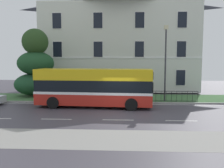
{
  "coord_description": "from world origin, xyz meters",
  "views": [
    {
      "loc": [
        0.37,
        -16.68,
        3.81
      ],
      "look_at": [
        -0.72,
        4.69,
        1.66
      ],
      "focal_mm": 38.1,
      "sensor_mm": 36.0,
      "label": 1
    }
  ],
  "objects_px": {
    "georgian_townhouse": "(120,40)",
    "street_lamp_post": "(166,58)",
    "single_decker_bus": "(94,87)",
    "litter_bin": "(141,94)",
    "evergreen_tree": "(35,67)"
  },
  "relations": [
    {
      "from": "georgian_townhouse",
      "to": "evergreen_tree",
      "type": "relative_size",
      "value": 2.75
    },
    {
      "from": "single_decker_bus",
      "to": "street_lamp_post",
      "type": "distance_m",
      "value": 7.03
    },
    {
      "from": "single_decker_bus",
      "to": "litter_bin",
      "type": "distance_m",
      "value": 4.99
    },
    {
      "from": "street_lamp_post",
      "to": "litter_bin",
      "type": "bearing_deg",
      "value": 170.16
    },
    {
      "from": "street_lamp_post",
      "to": "litter_bin",
      "type": "distance_m",
      "value": 3.97
    },
    {
      "from": "street_lamp_post",
      "to": "single_decker_bus",
      "type": "bearing_deg",
      "value": -157.62
    },
    {
      "from": "evergreen_tree",
      "to": "litter_bin",
      "type": "bearing_deg",
      "value": -10.46
    },
    {
      "from": "single_decker_bus",
      "to": "street_lamp_post",
      "type": "relative_size",
      "value": 1.4
    },
    {
      "from": "single_decker_bus",
      "to": "litter_bin",
      "type": "xyz_separation_m",
      "value": [
        3.96,
        2.9,
        -0.94
      ]
    },
    {
      "from": "evergreen_tree",
      "to": "street_lamp_post",
      "type": "distance_m",
      "value": 13.13
    },
    {
      "from": "georgian_townhouse",
      "to": "street_lamp_post",
      "type": "distance_m",
      "value": 11.18
    },
    {
      "from": "georgian_townhouse",
      "to": "litter_bin",
      "type": "relative_size",
      "value": 16.51
    },
    {
      "from": "evergreen_tree",
      "to": "single_decker_bus",
      "type": "relative_size",
      "value": 0.72
    },
    {
      "from": "georgian_townhouse",
      "to": "litter_bin",
      "type": "bearing_deg",
      "value": -77.32
    },
    {
      "from": "evergreen_tree",
      "to": "single_decker_bus",
      "type": "xyz_separation_m",
      "value": [
        6.77,
        -4.88,
        -1.48
      ]
    }
  ]
}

